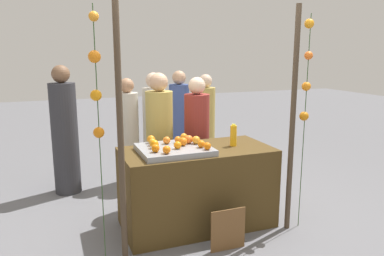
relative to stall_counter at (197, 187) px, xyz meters
name	(u,v)px	position (x,y,z in m)	size (l,w,h in m)	color
ground_plane	(197,224)	(0.00, 0.00, -0.43)	(24.00, 24.00, 0.00)	slate
stall_counter	(197,187)	(0.00, 0.00, 0.00)	(1.62, 0.79, 0.87)	#4C3819
orange_tray	(174,150)	(-0.27, -0.05, 0.46)	(0.72, 0.61, 0.06)	gray
orange_0	(184,137)	(-0.08, 0.20, 0.53)	(0.08, 0.08, 0.08)	orange
orange_1	(189,139)	(-0.08, 0.03, 0.54)	(0.09, 0.09, 0.09)	orange
orange_2	(207,146)	(0.00, -0.28, 0.53)	(0.08, 0.08, 0.08)	orange
orange_3	(155,148)	(-0.51, -0.18, 0.53)	(0.08, 0.08, 0.08)	orange
orange_4	(167,140)	(-0.31, 0.10, 0.53)	(0.08, 0.08, 0.08)	orange
orange_5	(196,140)	(-0.02, -0.01, 0.54)	(0.09, 0.09, 0.09)	orange
orange_6	(178,140)	(-0.18, 0.10, 0.53)	(0.07, 0.07, 0.07)	orange
orange_7	(154,144)	(-0.48, -0.03, 0.54)	(0.09, 0.09, 0.09)	orange
orange_8	(152,142)	(-0.47, 0.08, 0.53)	(0.08, 0.08, 0.08)	orange
orange_9	(201,144)	(-0.02, -0.18, 0.53)	(0.08, 0.08, 0.08)	orange
orange_10	(178,145)	(-0.27, -0.14, 0.53)	(0.08, 0.08, 0.08)	orange
orange_11	(167,150)	(-0.42, -0.27, 0.53)	(0.08, 0.08, 0.08)	orange
orange_12	(183,142)	(-0.17, -0.04, 0.54)	(0.09, 0.09, 0.09)	orange
orange_13	(151,139)	(-0.45, 0.19, 0.54)	(0.09, 0.09, 0.09)	orange
juice_bottle	(233,136)	(0.42, -0.02, 0.55)	(0.07, 0.07, 0.25)	#EFA717
chalkboard_sign	(228,230)	(0.08, -0.61, -0.23)	(0.36, 0.03, 0.43)	brown
vendor_left	(160,145)	(-0.21, 0.70, 0.33)	(0.33, 0.33, 1.65)	tan
vendor_right	(197,144)	(0.28, 0.70, 0.30)	(0.32, 0.32, 1.58)	maroon
crowd_person_0	(179,124)	(0.48, 1.96, 0.31)	(0.32, 0.32, 1.60)	#384C8C
crowd_person_1	(155,133)	(-0.07, 1.47, 0.31)	(0.32, 0.32, 1.61)	beige
crowd_person_2	(205,126)	(0.86, 1.81, 0.28)	(0.31, 0.31, 1.54)	tan
crowd_person_3	(65,135)	(-1.28, 1.54, 0.37)	(0.35, 0.35, 1.72)	#333338
crowd_person_4	(128,135)	(-0.42, 1.60, 0.28)	(0.31, 0.31, 1.53)	beige
canopy_post_left	(121,136)	(-0.89, -0.44, 0.74)	(0.06, 0.06, 2.35)	#473828
canopy_post_right	(293,122)	(0.89, -0.44, 0.74)	(0.06, 0.06, 2.35)	#473828
garland_strand_left	(96,82)	(-1.08, -0.47, 1.21)	(0.10, 0.10, 2.26)	#2D4C23
garland_strand_right	(307,74)	(1.03, -0.44, 1.23)	(0.10, 0.10, 2.26)	#2D4C23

